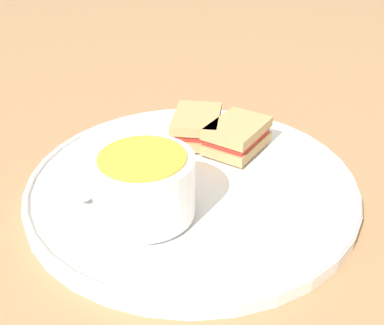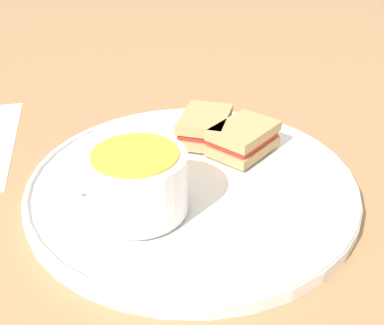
# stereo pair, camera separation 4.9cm
# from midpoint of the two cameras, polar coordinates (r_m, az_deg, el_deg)

# --- Properties ---
(ground_plane) EXTENTS (2.40, 2.40, 0.00)m
(ground_plane) POSITION_cam_midpoint_polar(r_m,az_deg,el_deg) (0.50, 2.76, -3.52)
(ground_plane) COLOR #9E754C
(plate) EXTENTS (0.36, 0.36, 0.02)m
(plate) POSITION_cam_midpoint_polar(r_m,az_deg,el_deg) (0.50, 2.78, -2.61)
(plate) COLOR white
(plate) RESTS_ON ground_plane
(soup_bowl) EXTENTS (0.10, 0.10, 0.06)m
(soup_bowl) POSITION_cam_midpoint_polar(r_m,az_deg,el_deg) (0.43, -3.81, -2.50)
(soup_bowl) COLOR white
(soup_bowl) RESTS_ON plate
(spoon) EXTENTS (0.07, 0.12, 0.01)m
(spoon) POSITION_cam_midpoint_polar(r_m,az_deg,el_deg) (0.49, -9.90, -2.29)
(spoon) COLOR silver
(spoon) RESTS_ON plate
(sandwich_half_near) EXTENTS (0.10, 0.10, 0.03)m
(sandwich_half_near) POSITION_cam_midpoint_polar(r_m,az_deg,el_deg) (0.54, 9.10, 3.00)
(sandwich_half_near) COLOR tan
(sandwich_half_near) RESTS_ON plate
(sandwich_half_far) EXTENTS (0.08, 0.09, 0.03)m
(sandwich_half_far) POSITION_cam_midpoint_polar(r_m,az_deg,el_deg) (0.56, 4.12, 4.55)
(sandwich_half_far) COLOR tan
(sandwich_half_far) RESTS_ON plate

